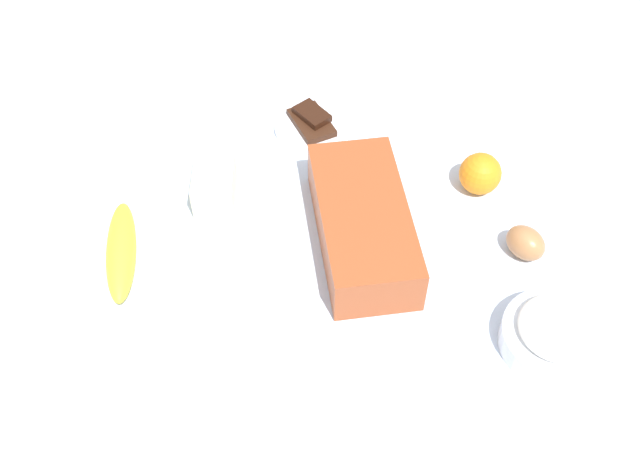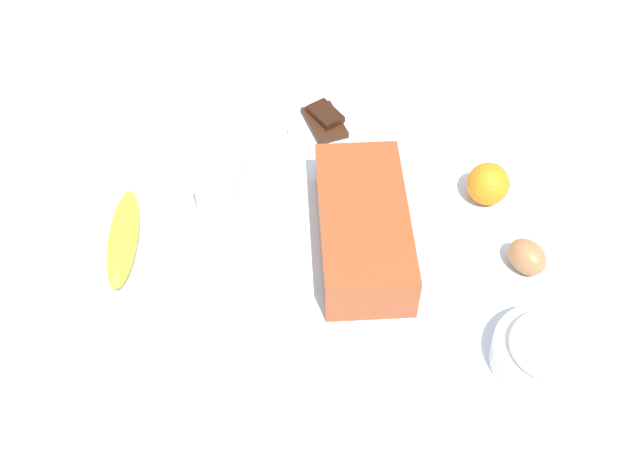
{
  "view_description": "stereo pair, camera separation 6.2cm",
  "coord_description": "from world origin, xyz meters",
  "px_view_note": "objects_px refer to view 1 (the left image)",
  "views": [
    {
      "loc": [
        -0.67,
        0.25,
        0.9
      ],
      "look_at": [
        0.0,
        0.0,
        0.04
      ],
      "focal_mm": 42.13,
      "sensor_mm": 36.0,
      "label": 1
    },
    {
      "loc": [
        -0.69,
        0.19,
        0.9
      ],
      "look_at": [
        0.0,
        0.0,
        0.04
      ],
      "focal_mm": 42.13,
      "sensor_mm": 36.0,
      "label": 2
    }
  ],
  "objects_px": {
    "banana": "(121,251)",
    "butter_block": "(215,186)",
    "orange_fruit": "(480,174)",
    "chocolate_plate": "(312,125)",
    "loaf_pan": "(363,223)",
    "flour_bowl": "(555,334)",
    "egg_near_butter": "(526,243)"
  },
  "relations": [
    {
      "from": "loaf_pan",
      "to": "flour_bowl",
      "type": "distance_m",
      "value": 0.32
    },
    {
      "from": "loaf_pan",
      "to": "butter_block",
      "type": "height_order",
      "value": "loaf_pan"
    },
    {
      "from": "orange_fruit",
      "to": "chocolate_plate",
      "type": "bearing_deg",
      "value": 42.28
    },
    {
      "from": "banana",
      "to": "butter_block",
      "type": "xyz_separation_m",
      "value": [
        0.07,
        -0.16,
        0.01
      ]
    },
    {
      "from": "flour_bowl",
      "to": "banana",
      "type": "height_order",
      "value": "flour_bowl"
    },
    {
      "from": "flour_bowl",
      "to": "orange_fruit",
      "type": "bearing_deg",
      "value": -8.39
    },
    {
      "from": "banana",
      "to": "butter_block",
      "type": "height_order",
      "value": "butter_block"
    },
    {
      "from": "egg_near_butter",
      "to": "chocolate_plate",
      "type": "xyz_separation_m",
      "value": [
        0.37,
        0.21,
        -0.01
      ]
    },
    {
      "from": "loaf_pan",
      "to": "flour_bowl",
      "type": "xyz_separation_m",
      "value": [
        -0.26,
        -0.17,
        -0.01
      ]
    },
    {
      "from": "flour_bowl",
      "to": "butter_block",
      "type": "bearing_deg",
      "value": 40.42
    },
    {
      "from": "orange_fruit",
      "to": "egg_near_butter",
      "type": "bearing_deg",
      "value": -179.41
    },
    {
      "from": "egg_near_butter",
      "to": "chocolate_plate",
      "type": "distance_m",
      "value": 0.43
    },
    {
      "from": "flour_bowl",
      "to": "butter_block",
      "type": "xyz_separation_m",
      "value": [
        0.43,
        0.36,
        0.0
      ]
    },
    {
      "from": "loaf_pan",
      "to": "chocolate_plate",
      "type": "relative_size",
      "value": 2.32
    },
    {
      "from": "orange_fruit",
      "to": "chocolate_plate",
      "type": "height_order",
      "value": "orange_fruit"
    },
    {
      "from": "loaf_pan",
      "to": "flour_bowl",
      "type": "relative_size",
      "value": 2.06
    },
    {
      "from": "orange_fruit",
      "to": "butter_block",
      "type": "bearing_deg",
      "value": 72.91
    },
    {
      "from": "egg_near_butter",
      "to": "butter_block",
      "type": "bearing_deg",
      "value": 56.61
    },
    {
      "from": "chocolate_plate",
      "to": "flour_bowl",
      "type": "bearing_deg",
      "value": -162.93
    },
    {
      "from": "flour_bowl",
      "to": "loaf_pan",
      "type": "bearing_deg",
      "value": 33.48
    },
    {
      "from": "butter_block",
      "to": "chocolate_plate",
      "type": "height_order",
      "value": "butter_block"
    },
    {
      "from": "egg_near_butter",
      "to": "chocolate_plate",
      "type": "height_order",
      "value": "egg_near_butter"
    },
    {
      "from": "loaf_pan",
      "to": "banana",
      "type": "bearing_deg",
      "value": 87.6
    },
    {
      "from": "loaf_pan",
      "to": "orange_fruit",
      "type": "distance_m",
      "value": 0.22
    },
    {
      "from": "butter_block",
      "to": "chocolate_plate",
      "type": "xyz_separation_m",
      "value": [
        0.1,
        -0.2,
        -0.02
      ]
    },
    {
      "from": "flour_bowl",
      "to": "egg_near_butter",
      "type": "height_order",
      "value": "flour_bowl"
    },
    {
      "from": "loaf_pan",
      "to": "orange_fruit",
      "type": "height_order",
      "value": "loaf_pan"
    },
    {
      "from": "flour_bowl",
      "to": "chocolate_plate",
      "type": "bearing_deg",
      "value": 17.07
    },
    {
      "from": "loaf_pan",
      "to": "chocolate_plate",
      "type": "height_order",
      "value": "loaf_pan"
    },
    {
      "from": "flour_bowl",
      "to": "butter_block",
      "type": "height_order",
      "value": "flour_bowl"
    },
    {
      "from": "loaf_pan",
      "to": "egg_near_butter",
      "type": "distance_m",
      "value": 0.25
    },
    {
      "from": "loaf_pan",
      "to": "orange_fruit",
      "type": "relative_size",
      "value": 4.42
    }
  ]
}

